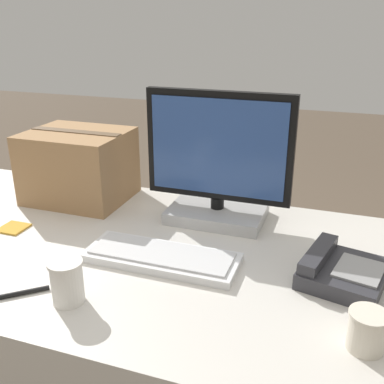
{
  "coord_description": "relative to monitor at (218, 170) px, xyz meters",
  "views": [
    {
      "loc": [
        0.56,
        -1.05,
        1.36
      ],
      "look_at": [
        0.16,
        0.11,
        0.87
      ],
      "focal_mm": 42.0,
      "sensor_mm": 36.0,
      "label": 1
    }
  ],
  "objects": [
    {
      "name": "office_desk",
      "position": [
        -0.19,
        -0.27,
        -0.53
      ],
      "size": [
        1.8,
        0.9,
        0.72
      ],
      "color": "beige",
      "rests_on": "ground_plane"
    },
    {
      "name": "monitor",
      "position": [
        0.0,
        0.0,
        0.0
      ],
      "size": [
        0.47,
        0.22,
        0.42
      ],
      "color": "#B7B7B7",
      "rests_on": "office_desk"
    },
    {
      "name": "keyboard",
      "position": [
        -0.07,
        -0.32,
        -0.16
      ],
      "size": [
        0.43,
        0.16,
        0.03
      ],
      "rotation": [
        0.0,
        0.0,
        -0.0
      ],
      "color": "silver",
      "rests_on": "office_desk"
    },
    {
      "name": "desk_phone",
      "position": [
        0.4,
        -0.26,
        -0.15
      ],
      "size": [
        0.24,
        0.25,
        0.07
      ],
      "rotation": [
        0.0,
        0.0,
        -0.23
      ],
      "color": "#2D2D33",
      "rests_on": "office_desk"
    },
    {
      "name": "paper_cup_left",
      "position": [
        -0.2,
        -0.56,
        -0.12
      ],
      "size": [
        0.08,
        0.08,
        0.11
      ],
      "color": "white",
      "rests_on": "office_desk"
    },
    {
      "name": "paper_cup_right",
      "position": [
        0.46,
        -0.5,
        -0.13
      ],
      "size": [
        0.08,
        0.08,
        0.09
      ],
      "color": "beige",
      "rests_on": "office_desk"
    },
    {
      "name": "cardboard_box",
      "position": [
        -0.53,
        0.01,
        -0.05
      ],
      "size": [
        0.35,
        0.29,
        0.25
      ],
      "rotation": [
        0.0,
        0.0,
        0.0
      ],
      "color": "#9E754C",
      "rests_on": "office_desk"
    },
    {
      "name": "pen_marker",
      "position": [
        -0.33,
        -0.58,
        -0.17
      ],
      "size": [
        0.11,
        0.1,
        0.01
      ],
      "rotation": [
        0.0,
        0.0,
        0.7
      ],
      "color": "black",
      "rests_on": "office_desk"
    },
    {
      "name": "sticky_note_pad",
      "position": [
        -0.59,
        -0.29,
        -0.17
      ],
      "size": [
        0.08,
        0.08,
        0.01
      ],
      "color": "gold",
      "rests_on": "office_desk"
    }
  ]
}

